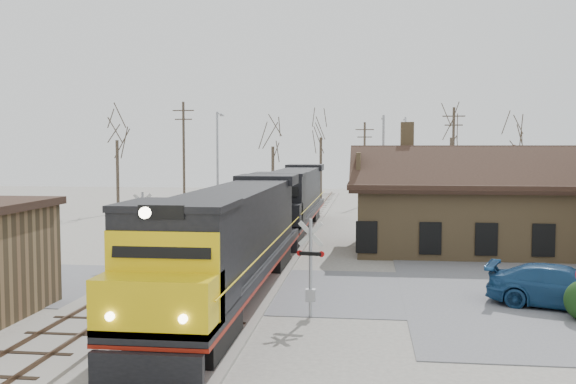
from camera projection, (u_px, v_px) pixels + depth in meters
name	position (u px, v px, depth m)	size (l,w,h in m)	color
ground	(242.00, 289.00, 28.65)	(140.00, 140.00, 0.00)	#A6A196
road	(242.00, 288.00, 28.65)	(60.00, 9.00, 0.03)	#5E5E63
track_main	(285.00, 239.00, 43.49)	(3.40, 90.00, 0.24)	#A6A196
track_siding	(220.00, 238.00, 44.04)	(3.40, 90.00, 0.24)	#A6A196
depot	(474.00, 212.00, 38.89)	(15.20, 9.31, 7.90)	olive
locomotive_lead	(230.00, 241.00, 26.03)	(3.21, 21.49, 4.77)	black
locomotive_trailing	(292.00, 199.00, 47.57)	(3.21, 21.49, 4.52)	black
crossbuck_near	(311.00, 271.00, 23.73)	(1.05, 0.28, 3.68)	#A5A8AD
crossbuck_far	(143.00, 230.00, 34.89)	(1.05, 0.51, 3.89)	#A5A8AD
parked_car	(562.00, 287.00, 25.17)	(2.32, 5.71, 1.66)	navy
streetlight_a	(218.00, 164.00, 49.11)	(0.25, 2.04, 9.01)	#A5A8AD
streetlight_b	(383.00, 166.00, 47.77)	(0.25, 2.04, 8.70)	#A5A8AD
streetlight_c	(405.00, 159.00, 63.57)	(0.25, 2.04, 9.28)	#A5A8AD
utility_pole_a	(184.00, 157.00, 58.82)	(2.00, 0.24, 10.47)	#382D23
utility_pole_b	(364.00, 162.00, 69.43)	(2.00, 0.24, 9.02)	#382D23
utility_pole_c	(453.00, 160.00, 57.77)	(2.00, 0.24, 9.90)	#382D23
tree_a	(117.00, 128.00, 60.90)	(4.66, 4.66, 11.43)	#382D23
tree_b	(273.00, 136.00, 66.15)	(4.26, 4.26, 10.44)	#382D23
tree_c	(321.00, 127.00, 75.18)	(4.98, 4.98, 12.20)	#382D23
tree_d	(452.00, 126.00, 69.41)	(4.91, 4.91, 12.03)	#382D23
tree_e	(514.00, 134.00, 66.01)	(4.39, 4.39, 10.75)	#382D23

